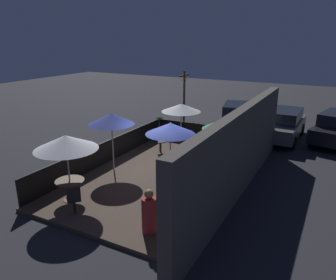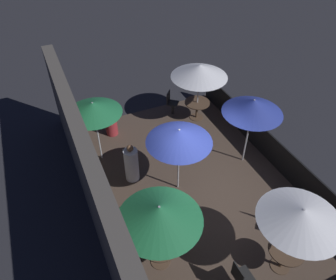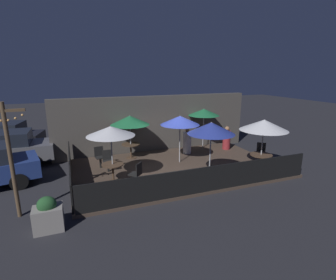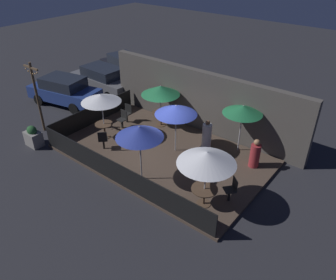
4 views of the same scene
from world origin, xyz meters
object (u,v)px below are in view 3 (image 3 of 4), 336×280
patio_umbrella_0 (111,131)px  patio_umbrella_1 (264,125)px  patio_umbrella_4 (211,128)px  dining_table_2 (131,147)px  light_post (10,155)px  parked_car_1 (3,149)px  patio_umbrella_2 (130,120)px  parked_car_2 (0,137)px  patio_umbrella_5 (204,112)px  patron_0 (227,139)px  planter_box (48,215)px  patio_chair_3 (100,156)px  patio_chair_2 (137,173)px  patio_chair_0 (108,160)px  dining_table_0 (113,168)px  patio_umbrella_3 (180,120)px  dining_table_1 (261,157)px  patio_chair_1 (261,152)px  patron_1 (187,142)px

patio_umbrella_0 → patio_umbrella_1: 6.33m
patio_umbrella_4 → dining_table_2: patio_umbrella_4 is taller
light_post → parked_car_1: 5.52m
patio_umbrella_2 → parked_car_2: size_ratio=0.48×
patio_umbrella_5 → patron_0: bearing=-32.2°
patio_umbrella_4 → light_post: size_ratio=0.67×
patio_umbrella_4 → patron_0: bearing=49.0°
patio_umbrella_5 → planter_box: 9.54m
patio_chair_3 → parked_car_1: (-4.13, 2.10, 0.21)m
patio_chair_2 → parked_car_1: bearing=3.1°
patio_chair_0 → patio_chair_3: size_ratio=0.98×
patio_umbrella_5 → dining_table_0: (-5.52, -2.95, -1.43)m
patio_umbrella_1 → planter_box: size_ratio=2.20×
patio_umbrella_3 → parked_car_2: (-8.35, 5.33, -1.29)m
patio_umbrella_1 → dining_table_1: size_ratio=2.38×
patio_umbrella_2 → patio_umbrella_0: bearing=-116.7°
light_post → patron_0: bearing=20.2°
patio_chair_1 → parked_car_2: 13.69m
patio_chair_0 → patio_chair_3: (-0.27, 0.60, 0.01)m
dining_table_2 → patio_chair_2: (-0.56, -3.37, -0.05)m
patio_umbrella_2 → patio_umbrella_4: patio_umbrella_4 is taller
patio_umbrella_5 → patio_umbrella_3: bearing=-141.1°
patio_chair_3 → dining_table_2: bearing=107.3°
patio_umbrella_3 → parked_car_2: size_ratio=0.50×
patio_umbrella_4 → patio_chair_2: (-2.78, 0.52, -1.61)m
dining_table_2 → patron_1: bearing=-5.8°
patio_umbrella_4 → patio_chair_0: size_ratio=2.56×
dining_table_2 → parked_car_2: size_ratio=0.20×
patio_umbrella_0 → dining_table_0: size_ratio=2.64×
patio_umbrella_3 → patron_1: bearing=51.0°
patio_umbrella_0 → patio_umbrella_3: (3.33, 1.19, -0.02)m
patio_chair_0 → parked_car_2: size_ratio=0.21×
patio_umbrella_2 → patio_umbrella_4: bearing=-60.2°
dining_table_0 → planter_box: size_ratio=0.83×
patio_umbrella_2 → patio_chair_3: (-1.60, -0.79, -1.39)m
parked_car_1 → planter_box: bearing=-69.2°
patio_chair_2 → parked_car_2: parked_car_2 is taller
patio_umbrella_4 → parked_car_1: 9.61m
patio_umbrella_0 → parked_car_2: patio_umbrella_0 is taller
patio_umbrella_1 → patio_umbrella_2: patio_umbrella_1 is taller
dining_table_2 → parked_car_2: bearing=148.3°
patio_chair_0 → patio_umbrella_1: bearing=69.7°
patio_chair_3 → patron_1: bearing=87.3°
dining_table_1 → patron_1: 3.86m
patio_chair_1 → patron_0: size_ratio=0.73×
patio_chair_3 → planter_box: size_ratio=0.93×
patio_umbrella_1 → patron_1: patio_umbrella_1 is taller
planter_box → patio_chair_1: bearing=13.6°
patio_umbrella_1 → patron_0: size_ratio=1.74×
patio_umbrella_3 → dining_table_1: size_ratio=2.37×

